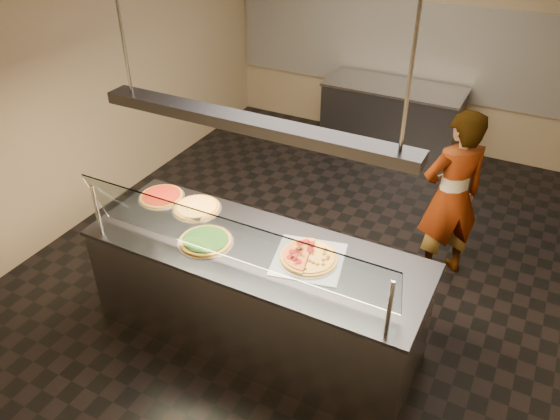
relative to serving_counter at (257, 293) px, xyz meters
The scene contains 19 objects.
ground 1.32m from the serving_counter, 93.35° to the left, with size 5.00×6.00×0.02m, color black.
wall_back 4.36m from the serving_counter, 90.97° to the left, with size 5.00×0.02×3.00m, color #937D5F.
wall_front 2.06m from the serving_counter, 92.31° to the right, with size 5.00×0.02×3.00m, color #937D5F.
wall_left 3.04m from the serving_counter, 154.55° to the left, with size 0.02×6.00×3.00m, color #937D5F.
tile_band 4.29m from the serving_counter, 90.98° to the left, with size 4.90×0.02×1.20m, color silver.
serving_counter is the anchor object (origin of this frame).
sneeze_guard 0.83m from the serving_counter, 90.00° to the right, with size 2.42×0.18×0.54m.
perforated_tray 0.63m from the serving_counter, ahead, with size 0.61×0.61×0.01m.
half_pizza_pepperoni 0.60m from the serving_counter, ahead, with size 0.30×0.45×0.05m.
half_pizza_sausage 0.72m from the serving_counter, ahead, with size 0.30×0.45×0.04m.
pizza_spinach 0.62m from the serving_counter, 162.50° to the right, with size 0.44×0.44×0.03m.
pizza_cheese 0.88m from the serving_counter, 161.16° to the left, with size 0.41×0.41×0.03m.
pizza_tomato 1.20m from the serving_counter, 167.09° to the left, with size 0.40×0.40×0.03m.
pizza_spatula 0.87m from the serving_counter, 165.31° to the left, with size 0.20×0.23×0.02m.
prep_table 3.78m from the serving_counter, 91.43° to the left, with size 1.78×0.74×0.93m.
worker 1.97m from the serving_counter, 53.93° to the left, with size 0.61×0.40×1.68m, color #323038.
heat_lamp_housing 1.48m from the serving_counter, 93.58° to the left, with size 2.30×0.18×0.08m, color #3D3D42.
lamp_rod_left 2.26m from the serving_counter, behind, with size 0.02×0.02×1.01m, color #B7B7BC.
lamp_rod_right 2.26m from the serving_counter, ahead, with size 0.02×0.02×1.01m, color #B7B7BC.
Camera 1 is at (1.76, -4.07, 3.46)m, focal length 35.00 mm.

